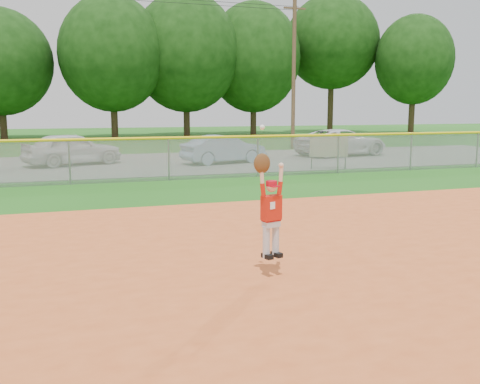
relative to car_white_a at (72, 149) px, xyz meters
name	(u,v)px	position (x,y,z in m)	size (l,w,h in m)	color
ground	(274,253)	(3.16, -16.13, -0.75)	(120.00, 120.00, 0.00)	#1C5814
clay_infield	(362,313)	(3.16, -19.13, -0.73)	(24.00, 16.00, 0.04)	#CB5624
parking_strip	(145,163)	(3.16, -0.13, -0.73)	(44.00, 10.00, 0.03)	slate
car_white_a	(72,149)	(0.00, 0.00, 0.00)	(1.70, 4.22, 1.44)	silver
car_blue	(224,149)	(6.58, -1.34, -0.08)	(1.35, 3.86, 1.27)	#7F9BBE
car_white_b	(341,142)	(13.60, 0.50, -0.02)	(2.31, 5.01, 1.39)	silver
sponsor_sign	(329,147)	(10.05, -4.92, 0.19)	(1.56, 0.43, 1.42)	gray
outfield_fence	(169,156)	(3.16, -6.13, 0.13)	(40.06, 0.10, 1.55)	gray
power_lines	(145,69)	(4.16, 5.87, 3.93)	(19.40, 0.24, 9.00)	#4C3823
tree_line	(116,46)	(4.12, 21.77, 6.78)	(62.37, 13.00, 14.43)	#422D1C
ballplayer	(270,206)	(2.57, -17.44, 0.37)	(0.52, 0.27, 1.99)	silver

